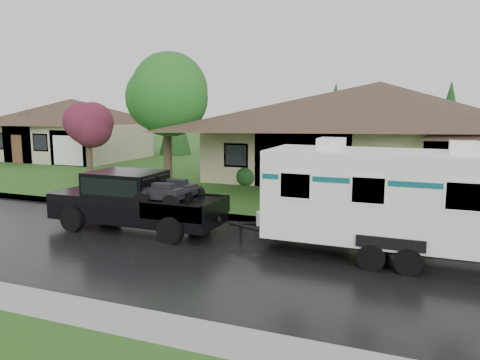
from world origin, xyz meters
name	(u,v)px	position (x,y,z in m)	size (l,w,h in m)	color
ground	(267,240)	(0.00, 0.00, 0.00)	(140.00, 140.00, 0.00)	#285119
road	(245,258)	(0.00, -2.00, 0.01)	(140.00, 8.00, 0.01)	black
curb	(287,222)	(0.00, 2.25, 0.07)	(140.00, 0.50, 0.15)	gray
lawn	(344,176)	(0.00, 15.00, 0.07)	(140.00, 26.00, 0.15)	#285119
house_main	(384,120)	(2.29, 13.84, 3.59)	(19.44, 10.80, 6.90)	tan
house_far	(73,124)	(-21.78, 15.85, 2.97)	(10.80, 8.64, 5.80)	tan
tree_left_green	(166,97)	(-8.06, 7.33, 4.83)	(4.07, 4.07, 6.74)	#382B1E
tree_red	(88,126)	(-13.85, 8.10, 3.22)	(2.68, 2.68, 4.43)	#382B1E
shrub_row	(366,182)	(2.00, 9.30, 0.65)	(13.60, 1.00, 1.00)	#143814
pickup_truck	(134,199)	(-4.86, -0.45, 1.11)	(6.21, 2.36, 2.07)	black
travel_trailer	(396,197)	(3.95, -0.45, 1.82)	(7.66, 2.69, 3.44)	white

